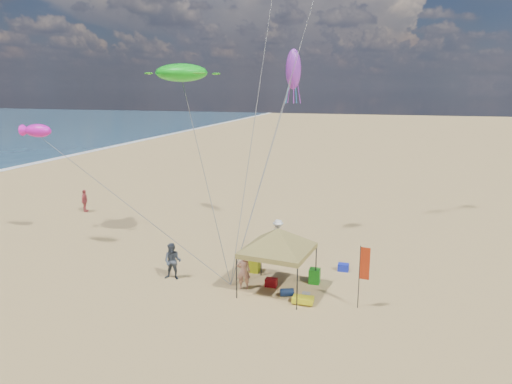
% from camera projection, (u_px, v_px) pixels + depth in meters
% --- Properties ---
extents(ground, '(280.00, 280.00, 0.00)m').
position_uv_depth(ground, '(238.00, 291.00, 21.33)').
color(ground, tan).
rests_on(ground, ground).
extents(canopy_tent, '(5.59, 5.59, 3.47)m').
position_uv_depth(canopy_tent, '(278.00, 231.00, 20.72)').
color(canopy_tent, black).
rests_on(canopy_tent, ground).
extents(feather_flag, '(0.42, 0.08, 2.77)m').
position_uv_depth(feather_flag, '(363.00, 267.00, 19.28)').
color(feather_flag, black).
rests_on(feather_flag, ground).
extents(cooler_red, '(0.54, 0.38, 0.38)m').
position_uv_depth(cooler_red, '(271.00, 282.00, 21.83)').
color(cooler_red, '#A50D11').
rests_on(cooler_red, ground).
extents(cooler_blue, '(0.54, 0.38, 0.38)m').
position_uv_depth(cooler_blue, '(343.00, 267.00, 23.64)').
color(cooler_blue, '#1626B9').
rests_on(cooler_blue, ground).
extents(bag_navy, '(0.69, 0.54, 0.36)m').
position_uv_depth(bag_navy, '(287.00, 292.00, 20.80)').
color(bag_navy, '#0D1C3D').
rests_on(bag_navy, ground).
extents(bag_orange, '(0.54, 0.69, 0.36)m').
position_uv_depth(bag_orange, '(267.00, 256.00, 25.24)').
color(bag_orange, '#DE5E0C').
rests_on(bag_orange, ground).
extents(chair_green, '(0.50, 0.50, 0.70)m').
position_uv_depth(chair_green, '(315.00, 276.00, 22.17)').
color(chair_green, '#177815').
rests_on(chair_green, ground).
extents(chair_yellow, '(0.50, 0.50, 0.70)m').
position_uv_depth(chair_yellow, '(254.00, 265.00, 23.50)').
color(chair_yellow, '#BDD017').
rests_on(chair_yellow, ground).
extents(crate_grey, '(0.34, 0.30, 0.28)m').
position_uv_depth(crate_grey, '(306.00, 296.00, 20.53)').
color(crate_grey, gray).
rests_on(crate_grey, ground).
extents(beach_cart, '(0.90, 0.50, 0.24)m').
position_uv_depth(beach_cart, '(303.00, 300.00, 20.05)').
color(beach_cart, yellow).
rests_on(beach_cart, ground).
extents(person_near_a, '(0.71, 0.56, 1.72)m').
position_uv_depth(person_near_a, '(244.00, 271.00, 21.43)').
color(person_near_a, tan).
rests_on(person_near_a, ground).
extents(person_near_b, '(0.96, 0.79, 1.81)m').
position_uv_depth(person_near_b, '(173.00, 261.00, 22.50)').
color(person_near_b, '#373F4B').
rests_on(person_near_b, ground).
extents(person_near_c, '(1.22, 0.84, 1.73)m').
position_uv_depth(person_near_c, '(278.00, 234.00, 26.75)').
color(person_near_c, white).
rests_on(person_near_c, ground).
extents(person_far_a, '(0.67, 1.06, 1.68)m').
position_uv_depth(person_far_a, '(85.00, 201.00, 34.64)').
color(person_far_a, '#B14447').
rests_on(person_far_a, ground).
extents(turtle_kite, '(2.96, 2.55, 0.87)m').
position_uv_depth(turtle_kite, '(181.00, 73.00, 22.87)').
color(turtle_kite, '#11C41B').
rests_on(turtle_kite, ground).
extents(fish_kite, '(1.74, 1.04, 0.73)m').
position_uv_depth(fish_kite, '(38.00, 131.00, 25.80)').
color(fish_kite, '#DF15BC').
rests_on(fish_kite, ground).
extents(squid_kite, '(1.14, 1.14, 2.32)m').
position_uv_depth(squid_kite, '(293.00, 69.00, 27.35)').
color(squid_kite, purple).
rests_on(squid_kite, ground).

